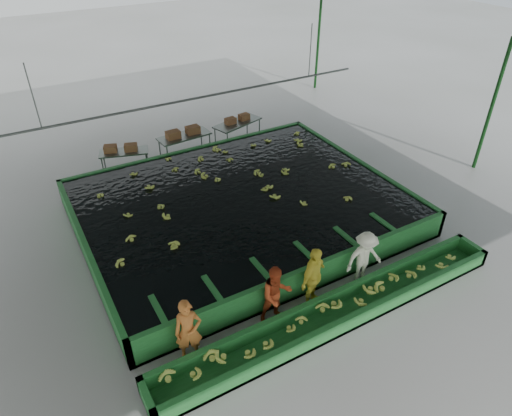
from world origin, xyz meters
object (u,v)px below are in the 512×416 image
worker_a (188,331)px  sorting_trough (337,312)px  flotation_tank (241,207)px  box_stack_mid (183,136)px  packing_table_mid (185,146)px  packing_table_left (125,161)px  packing_table_right (238,133)px  worker_d (364,258)px  box_stack_right (237,122)px  box_stack_left (121,151)px  worker_b (276,295)px  worker_c (313,277)px

worker_a → sorting_trough: bearing=3.2°
flotation_tank → box_stack_mid: size_ratio=7.15×
worker_a → packing_table_mid: (3.75, 9.31, -0.37)m
sorting_trough → packing_table_left: size_ratio=5.48×
sorting_trough → packing_table_right: packing_table_right is taller
flotation_tank → worker_d: size_ratio=6.13×
worker_d → box_stack_mid: bearing=107.8°
packing_table_mid → worker_a: bearing=-111.9°
worker_a → box_stack_mid: 10.01m
worker_d → box_stack_mid: size_ratio=1.17×
worker_d → packing_table_left: 10.17m
packing_table_mid → box_stack_right: (2.49, 0.12, 0.50)m
worker_d → box_stack_left: 10.23m
worker_b → packing_table_left: 9.48m
packing_table_mid → worker_c: bearing=-92.1°
worker_d → sorting_trough: bearing=-142.2°
packing_table_mid → box_stack_right: 2.54m
worker_c → box_stack_mid: (0.30, 9.29, 0.07)m
box_stack_left → box_stack_right: (5.03, -0.04, 0.15)m
worker_b → box_stack_right: worker_b is taller
worker_a → box_stack_mid: size_ratio=1.22×
flotation_tank → box_stack_right: 5.78m
packing_table_right → box_stack_right: size_ratio=1.87×
flotation_tank → box_stack_left: 5.72m
sorting_trough → worker_b: size_ratio=6.06×
sorting_trough → worker_c: (-0.22, 0.80, 0.64)m
box_stack_mid → box_stack_right: bearing=3.1°
worker_b → packing_table_mid: 9.43m
packing_table_left → worker_a: bearing=-97.8°
worker_b → worker_d: bearing=8.8°
box_stack_mid → packing_table_left: bearing=177.2°
worker_d → worker_b: bearing=-170.7°
worker_c → box_stack_right: worker_c is taller
flotation_tank → packing_table_mid: (0.12, 5.01, 0.03)m
box_stack_mid → box_stack_right: (2.53, 0.14, 0.02)m
worker_b → box_stack_right: bearing=76.2°
packing_table_mid → box_stack_left: same height
worker_d → worker_c: bearing=-170.7°
sorting_trough → box_stack_mid: bearing=89.6°
box_stack_left → box_stack_mid: box_stack_mid is taller
packing_table_mid → packing_table_right: 2.46m
worker_c → box_stack_left: size_ratio=1.45×
worker_d → box_stack_mid: worker_d is taller
sorting_trough → worker_d: bearing=28.5°
worker_b → packing_table_left: bearing=105.0°
worker_a → packing_table_right: 11.26m
box_stack_left → worker_a: bearing=-97.3°
sorting_trough → packing_table_left: bearing=102.9°
worker_c → packing_table_right: size_ratio=0.83×
box_stack_right → sorting_trough: bearing=-104.3°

